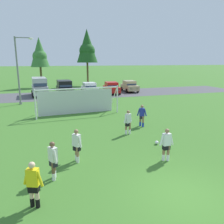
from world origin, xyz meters
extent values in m
plane|color=#3D7028|center=(0.00, 15.00, 0.00)|extent=(400.00, 400.00, 0.00)
cube|color=#4C4C51|center=(0.00, 26.01, 0.00)|extent=(52.00, 8.40, 0.01)
sphere|color=white|center=(1.52, 4.82, 0.11)|extent=(0.22, 0.22, 0.22)
sphere|color=black|center=(1.52, 4.82, 0.12)|extent=(0.08, 0.08, 0.08)
sphere|color=red|center=(1.58, 4.82, 0.11)|extent=(0.07, 0.07, 0.07)
cylinder|color=white|center=(1.93, 13.40, 1.22)|extent=(0.12, 0.12, 2.44)
cylinder|color=white|center=(-5.37, 12.86, 1.22)|extent=(0.12, 0.12, 2.44)
cylinder|color=white|center=(-1.72, 13.13, 2.44)|extent=(7.31, 0.66, 0.12)
cylinder|color=white|center=(1.87, 14.30, 1.34)|extent=(0.23, 1.94, 2.46)
cylinder|color=white|center=(-5.43, 13.76, 1.34)|extent=(0.23, 1.94, 2.46)
cube|color=silver|center=(-1.79, 14.13, 1.10)|extent=(6.94, 0.56, 2.20)
cylinder|color=beige|center=(-5.27, 0.91, 0.40)|extent=(0.14, 0.14, 0.80)
cylinder|color=beige|center=(-5.10, 0.80, 0.40)|extent=(0.14, 0.14, 0.80)
cylinder|color=black|center=(-5.27, 0.91, 0.16)|extent=(0.15, 0.15, 0.32)
cylinder|color=black|center=(-5.10, 0.80, 0.16)|extent=(0.15, 0.15, 0.32)
cube|color=black|center=(-5.18, 0.86, 0.72)|extent=(0.40, 0.33, 0.28)
cube|color=yellow|center=(-5.18, 0.86, 1.10)|extent=(0.44, 0.36, 0.60)
sphere|color=beige|center=(-5.18, 0.86, 1.53)|extent=(0.22, 0.22, 0.22)
cylinder|color=yellow|center=(-5.40, 0.99, 1.08)|extent=(0.25, 0.17, 0.55)
cylinder|color=yellow|center=(-4.97, 0.73, 1.08)|extent=(0.25, 0.17, 0.55)
cylinder|color=#936B4C|center=(0.78, 2.78, 0.40)|extent=(0.14, 0.14, 0.80)
cylinder|color=#936B4C|center=(0.99, 2.70, 0.40)|extent=(0.14, 0.14, 0.80)
cylinder|color=white|center=(0.78, 2.78, 0.16)|extent=(0.15, 0.15, 0.32)
cylinder|color=white|center=(0.99, 2.70, 0.16)|extent=(0.15, 0.15, 0.32)
cube|color=black|center=(0.89, 2.74, 0.72)|extent=(0.35, 0.23, 0.28)
cube|color=white|center=(0.89, 2.74, 1.10)|extent=(0.39, 0.25, 0.60)
sphere|color=#936B4C|center=(0.89, 2.74, 1.53)|extent=(0.22, 0.22, 0.22)
cylinder|color=white|center=(0.63, 2.77, 1.08)|extent=(0.23, 0.10, 0.55)
cylinder|color=white|center=(1.14, 2.71, 1.08)|extent=(0.23, 0.10, 0.55)
cylinder|color=#936B4C|center=(2.27, 8.34, 0.40)|extent=(0.14, 0.14, 0.80)
cylinder|color=#936B4C|center=(2.17, 8.61, 0.40)|extent=(0.14, 0.14, 0.80)
cylinder|color=#1E38B7|center=(2.27, 8.34, 0.16)|extent=(0.15, 0.15, 0.32)
cylinder|color=#1E38B7|center=(2.17, 8.61, 0.16)|extent=(0.15, 0.15, 0.32)
cube|color=black|center=(2.22, 8.48, 0.72)|extent=(0.40, 0.34, 0.28)
cube|color=#232D99|center=(2.22, 8.48, 1.10)|extent=(0.44, 0.37, 0.60)
sphere|color=#936B4C|center=(2.22, 8.48, 1.53)|extent=(0.22, 0.22, 0.22)
cylinder|color=#232D99|center=(2.43, 8.34, 1.08)|extent=(0.25, 0.17, 0.55)
cylinder|color=#232D99|center=(2.00, 8.61, 1.08)|extent=(0.25, 0.17, 0.55)
cylinder|color=brown|center=(-4.45, 2.68, 0.40)|extent=(0.14, 0.14, 0.80)
cylinder|color=brown|center=(-4.49, 2.44, 0.40)|extent=(0.14, 0.14, 0.80)
cylinder|color=white|center=(-4.45, 2.68, 0.16)|extent=(0.15, 0.15, 0.32)
cylinder|color=white|center=(-4.49, 2.44, 0.16)|extent=(0.15, 0.15, 0.32)
cube|color=black|center=(-4.47, 2.56, 0.72)|extent=(0.35, 0.40, 0.28)
cube|color=silver|center=(-4.47, 2.56, 1.10)|extent=(0.39, 0.45, 0.60)
sphere|color=brown|center=(-4.47, 2.56, 1.53)|extent=(0.22, 0.22, 0.22)
cylinder|color=silver|center=(-4.55, 2.80, 1.08)|extent=(0.18, 0.25, 0.55)
cylinder|color=silver|center=(-4.39, 2.32, 1.08)|extent=(0.18, 0.25, 0.55)
cylinder|color=#936B4C|center=(-3.32, 4.03, 0.40)|extent=(0.14, 0.14, 0.80)
cylinder|color=#936B4C|center=(-3.29, 3.80, 0.40)|extent=(0.14, 0.14, 0.80)
cylinder|color=white|center=(-3.32, 4.03, 0.16)|extent=(0.15, 0.15, 0.32)
cylinder|color=white|center=(-3.29, 3.80, 0.16)|extent=(0.15, 0.15, 0.32)
cube|color=black|center=(-3.30, 3.92, 0.72)|extent=(0.38, 0.40, 0.28)
cube|color=silver|center=(-3.30, 3.92, 1.10)|extent=(0.42, 0.45, 0.60)
sphere|color=#936B4C|center=(-3.30, 3.92, 1.53)|extent=(0.22, 0.22, 0.22)
cylinder|color=silver|center=(-3.43, 4.14, 1.08)|extent=(0.21, 0.24, 0.55)
cylinder|color=silver|center=(-3.18, 3.69, 1.08)|extent=(0.21, 0.24, 0.55)
cylinder|color=#936B4C|center=(0.70, 7.07, 0.40)|extent=(0.14, 0.14, 0.80)
cylinder|color=#936B4C|center=(0.45, 7.10, 0.40)|extent=(0.14, 0.14, 0.80)
cylinder|color=white|center=(0.70, 7.07, 0.16)|extent=(0.15, 0.15, 0.32)
cylinder|color=white|center=(0.45, 7.10, 0.16)|extent=(0.15, 0.15, 0.32)
cube|color=black|center=(0.57, 7.08, 0.72)|extent=(0.40, 0.36, 0.28)
cube|color=white|center=(0.57, 7.08, 1.10)|extent=(0.45, 0.40, 0.60)
sphere|color=#936B4C|center=(0.57, 7.08, 1.53)|extent=(0.22, 0.22, 0.22)
cylinder|color=white|center=(0.81, 7.18, 1.08)|extent=(0.24, 0.20, 0.55)
cylinder|color=white|center=(0.34, 6.99, 1.08)|extent=(0.24, 0.20, 0.55)
cube|color=#B2B2BC|center=(-5.14, 26.49, 0.87)|extent=(2.28, 4.92, 1.10)
cube|color=#B2B2BC|center=(-5.15, 26.69, 1.97)|extent=(2.08, 4.21, 1.10)
cube|color=#28384C|center=(-5.02, 24.72, 1.95)|extent=(1.69, 0.57, 0.91)
cube|color=#28384C|center=(-4.24, 26.75, 1.97)|extent=(0.28, 3.48, 0.77)
cube|color=white|center=(-4.44, 24.17, 0.92)|extent=(0.28, 0.10, 0.20)
cube|color=white|center=(-5.52, 24.10, 0.92)|extent=(0.28, 0.10, 0.20)
cube|color=#B21414|center=(-4.76, 28.88, 0.92)|extent=(0.28, 0.10, 0.20)
cube|color=#B21414|center=(-5.83, 28.81, 0.92)|extent=(0.28, 0.10, 0.20)
cylinder|color=black|center=(-4.06, 25.07, 0.32)|extent=(0.28, 0.65, 0.64)
cylinder|color=black|center=(-6.01, 24.94, 0.32)|extent=(0.28, 0.65, 0.64)
cylinder|color=black|center=(-4.26, 28.04, 0.32)|extent=(0.28, 0.65, 0.64)
cylinder|color=black|center=(-6.22, 27.91, 0.32)|extent=(0.28, 0.65, 0.64)
cube|color=black|center=(-1.85, 25.02, 0.82)|extent=(2.04, 4.65, 1.00)
cube|color=black|center=(-1.85, 25.22, 1.74)|extent=(1.84, 3.05, 0.84)
cube|color=#28384C|center=(-1.81, 23.80, 1.72)|extent=(1.63, 0.43, 0.71)
cube|color=#28384C|center=(-0.97, 25.25, 1.74)|extent=(0.12, 2.55, 0.59)
cube|color=white|center=(-1.26, 22.78, 0.87)|extent=(0.28, 0.09, 0.20)
cube|color=white|center=(-2.30, 22.75, 0.87)|extent=(0.28, 0.09, 0.20)
cube|color=#B21414|center=(-1.39, 27.30, 0.87)|extent=(0.28, 0.09, 0.20)
cube|color=#B21414|center=(-2.44, 27.26, 0.87)|extent=(0.28, 0.09, 0.20)
cylinder|color=black|center=(-0.85, 23.62, 0.32)|extent=(0.26, 0.65, 0.64)
cylinder|color=black|center=(-2.75, 23.57, 0.32)|extent=(0.26, 0.65, 0.64)
cylinder|color=black|center=(-0.94, 26.47, 0.32)|extent=(0.26, 0.65, 0.64)
cylinder|color=black|center=(-2.84, 26.42, 0.32)|extent=(0.26, 0.65, 0.64)
cube|color=silver|center=(1.78, 25.62, 0.70)|extent=(1.81, 4.20, 0.76)
cube|color=silver|center=(1.78, 25.77, 1.40)|extent=(1.66, 2.10, 0.64)
cube|color=#28384C|center=(1.78, 24.80, 1.38)|extent=(1.53, 0.32, 0.55)
cube|color=#28384C|center=(2.62, 25.76, 1.40)|extent=(0.04, 1.79, 0.45)
cube|color=white|center=(2.27, 23.56, 0.75)|extent=(0.28, 0.08, 0.20)
cube|color=white|center=(1.28, 23.56, 0.75)|extent=(0.28, 0.08, 0.20)
cube|color=#B21414|center=(2.28, 27.68, 0.75)|extent=(0.28, 0.08, 0.20)
cube|color=#B21414|center=(1.29, 27.68, 0.75)|extent=(0.28, 0.08, 0.20)
cylinder|color=black|center=(2.67, 24.31, 0.32)|extent=(0.24, 0.64, 0.64)
cylinder|color=black|center=(0.87, 24.32, 0.32)|extent=(0.24, 0.64, 0.64)
cylinder|color=black|center=(2.68, 26.92, 0.32)|extent=(0.24, 0.64, 0.64)
cylinder|color=black|center=(0.88, 26.92, 0.32)|extent=(0.24, 0.64, 0.64)
cube|color=red|center=(5.09, 25.47, 0.70)|extent=(2.08, 4.31, 0.76)
cube|color=red|center=(5.10, 25.62, 1.40)|extent=(1.80, 2.21, 0.64)
cube|color=#28384C|center=(5.03, 24.65, 1.38)|extent=(1.55, 0.42, 0.55)
cube|color=#28384C|center=(5.93, 25.56, 1.40)|extent=(0.16, 1.78, 0.45)
cube|color=white|center=(5.44, 23.38, 0.75)|extent=(0.28, 0.10, 0.20)
cube|color=white|center=(4.45, 23.45, 0.75)|extent=(0.28, 0.10, 0.20)
cube|color=#B21414|center=(5.72, 27.49, 0.75)|extent=(0.28, 0.10, 0.20)
cube|color=#B21414|center=(4.74, 27.56, 0.75)|extent=(0.28, 0.10, 0.20)
cylinder|color=black|center=(5.90, 24.11, 0.32)|extent=(0.28, 0.66, 0.64)
cylinder|color=black|center=(4.10, 24.24, 0.32)|extent=(0.28, 0.66, 0.64)
cylinder|color=black|center=(6.07, 26.71, 0.32)|extent=(0.28, 0.66, 0.64)
cylinder|color=black|center=(4.28, 26.83, 0.32)|extent=(0.28, 0.66, 0.64)
cube|color=tan|center=(8.47, 26.73, 0.70)|extent=(1.99, 4.28, 0.76)
cube|color=tan|center=(8.48, 26.88, 1.40)|extent=(1.75, 2.17, 0.64)
cube|color=#28384C|center=(8.44, 25.91, 1.38)|extent=(1.54, 0.38, 0.55)
cube|color=#28384C|center=(9.32, 26.84, 1.40)|extent=(0.12, 1.78, 0.45)
cube|color=white|center=(8.87, 24.65, 0.75)|extent=(0.28, 0.09, 0.20)
cube|color=white|center=(7.88, 24.69, 0.75)|extent=(0.28, 0.09, 0.20)
cube|color=#B21414|center=(9.06, 28.76, 0.75)|extent=(0.28, 0.09, 0.20)
cube|color=#B21414|center=(8.07, 28.81, 0.75)|extent=(0.28, 0.09, 0.20)
cylinder|color=black|center=(9.31, 25.39, 0.32)|extent=(0.27, 0.65, 0.64)
cylinder|color=black|center=(7.51, 25.47, 0.32)|extent=(0.27, 0.65, 0.64)
cylinder|color=black|center=(9.43, 27.99, 0.32)|extent=(0.27, 0.65, 0.64)
cylinder|color=black|center=(7.63, 28.07, 0.32)|extent=(0.27, 0.65, 0.64)
cylinder|color=brown|center=(-4.88, 37.06, 1.86)|extent=(0.36, 0.36, 3.71)
cone|color=#387533|center=(-4.88, 37.06, 6.31)|extent=(3.34, 3.34, 5.20)
sphere|color=#387533|center=(-4.88, 37.06, 5.53)|extent=(2.51, 2.51, 2.51)
cylinder|color=brown|center=(3.94, 37.84, 2.23)|extent=(0.36, 0.36, 4.47)
cone|color=#1E511E|center=(3.94, 37.84, 7.59)|extent=(4.02, 4.02, 6.25)
sphere|color=#1E511E|center=(3.94, 37.84, 6.65)|extent=(3.01, 3.01, 3.01)
cylinder|color=slate|center=(-7.21, 20.51, 3.67)|extent=(0.18, 0.18, 7.33)
cylinder|color=slate|center=(-7.21, 20.51, 0.15)|extent=(0.32, 0.32, 0.30)
cylinder|color=slate|center=(-6.41, 20.51, 7.23)|extent=(1.60, 0.10, 0.10)
ellipsoid|color=white|center=(-5.61, 20.51, 7.15)|extent=(0.48, 0.28, 0.20)
camera|label=1|loc=(-4.66, -6.23, 4.82)|focal=35.75mm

